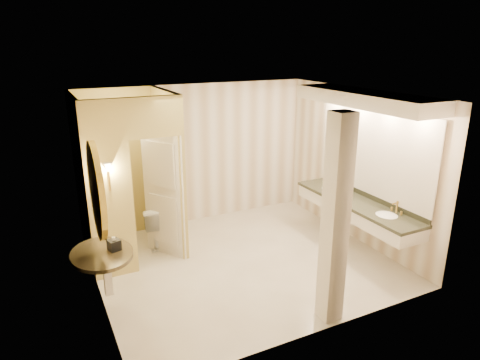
# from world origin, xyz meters

# --- Properties ---
(floor) EXTENTS (4.50, 4.50, 0.00)m
(floor) POSITION_xyz_m (0.00, 0.00, 0.00)
(floor) COLOR silver
(floor) RESTS_ON ground
(ceiling) EXTENTS (4.50, 4.50, 0.00)m
(ceiling) POSITION_xyz_m (0.00, 0.00, 2.70)
(ceiling) COLOR white
(ceiling) RESTS_ON wall_back
(wall_back) EXTENTS (4.50, 0.02, 2.70)m
(wall_back) POSITION_xyz_m (0.00, 2.00, 1.35)
(wall_back) COLOR silver
(wall_back) RESTS_ON floor
(wall_front) EXTENTS (4.50, 0.02, 2.70)m
(wall_front) POSITION_xyz_m (0.00, -2.00, 1.35)
(wall_front) COLOR silver
(wall_front) RESTS_ON floor
(wall_left) EXTENTS (0.02, 4.00, 2.70)m
(wall_left) POSITION_xyz_m (-2.25, 0.00, 1.35)
(wall_left) COLOR silver
(wall_left) RESTS_ON floor
(wall_right) EXTENTS (0.02, 4.00, 2.70)m
(wall_right) POSITION_xyz_m (2.25, 0.00, 1.35)
(wall_right) COLOR silver
(wall_right) RESTS_ON floor
(toilet_closet) EXTENTS (1.50, 1.55, 2.70)m
(toilet_closet) POSITION_xyz_m (-1.13, 0.97, 1.39)
(toilet_closet) COLOR #D9C771
(toilet_closet) RESTS_ON floor
(wall_sconce) EXTENTS (0.14, 0.14, 0.42)m
(wall_sconce) POSITION_xyz_m (-1.93, 0.43, 1.73)
(wall_sconce) COLOR #B7913A
(wall_sconce) RESTS_ON toilet_closet
(vanity) EXTENTS (0.75, 2.75, 2.09)m
(vanity) POSITION_xyz_m (1.98, -0.40, 1.63)
(vanity) COLOR silver
(vanity) RESTS_ON floor
(console_shelf) EXTENTS (0.97, 0.97, 1.94)m
(console_shelf) POSITION_xyz_m (-2.21, -0.40, 1.34)
(console_shelf) COLOR black
(console_shelf) RESTS_ON floor
(pillar) EXTENTS (0.26, 0.26, 2.70)m
(pillar) POSITION_xyz_m (0.35, -1.80, 1.35)
(pillar) COLOR silver
(pillar) RESTS_ON floor
(tissue_box) EXTENTS (0.18, 0.18, 0.14)m
(tissue_box) POSITION_xyz_m (-2.07, -0.41, 0.95)
(tissue_box) COLOR black
(tissue_box) RESTS_ON console_shelf
(toilet) EXTENTS (0.53, 0.79, 0.75)m
(toilet) POSITION_xyz_m (-1.10, 1.25, 0.38)
(toilet) COLOR white
(toilet) RESTS_ON floor
(soap_bottle_a) EXTENTS (0.08, 0.08, 0.14)m
(soap_bottle_a) POSITION_xyz_m (1.98, -0.19, 0.95)
(soap_bottle_a) COLOR beige
(soap_bottle_a) RESTS_ON vanity
(soap_bottle_b) EXTENTS (0.10, 0.10, 0.12)m
(soap_bottle_b) POSITION_xyz_m (1.91, 0.02, 0.94)
(soap_bottle_b) COLOR silver
(soap_bottle_b) RESTS_ON vanity
(soap_bottle_c) EXTENTS (0.10, 0.10, 0.21)m
(soap_bottle_c) POSITION_xyz_m (1.92, -0.04, 0.98)
(soap_bottle_c) COLOR #C6B28C
(soap_bottle_c) RESTS_ON vanity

